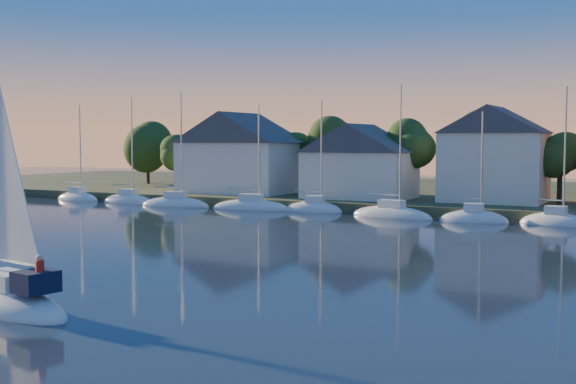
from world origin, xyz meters
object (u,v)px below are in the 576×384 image
Objects in this scene: clubhouse_east at (495,153)px; hero_sailboat at (8,298)px; clubhouse_centre at (360,160)px; clubhouse_west at (240,152)px.

hero_sailboat is (-9.13, -53.78, -5.45)m from clubhouse_east.
clubhouse_west is at bearing 176.42° from clubhouse_centre.
clubhouse_centre is at bearing -3.58° from clubhouse_west.
clubhouse_centre is at bearing -74.29° from hero_sailboat.
clubhouse_centre is 0.90× the size of hero_sailboat.
hero_sailboat reaches higher than clubhouse_centre.
clubhouse_east is at bearing -89.29° from hero_sailboat.
clubhouse_west is 57.01m from hero_sailboat.
hero_sailboat is (4.87, -51.78, -4.59)m from clubhouse_centre.
hero_sailboat is at bearing -68.42° from clubhouse_west.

